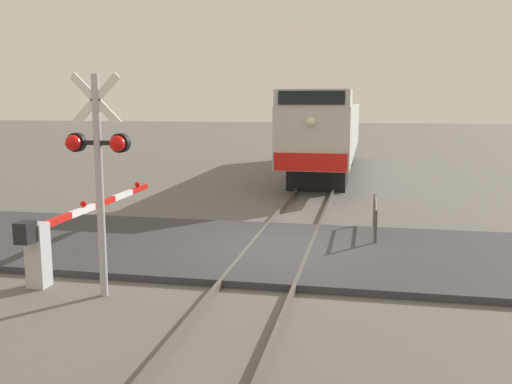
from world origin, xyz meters
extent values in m
plane|color=#605E59|center=(0.00, 0.00, 0.00)|extent=(160.00, 160.00, 0.00)
cube|color=#59544C|center=(-0.72, 0.00, 0.07)|extent=(0.08, 80.00, 0.15)
cube|color=#59544C|center=(0.72, 0.00, 0.07)|extent=(0.08, 80.00, 0.15)
cube|color=#38383A|center=(0.00, 0.00, 0.07)|extent=(36.00, 5.31, 0.15)
cube|color=black|center=(0.00, 10.79, 0.53)|extent=(2.33, 3.20, 1.05)
cube|color=black|center=(0.00, 19.72, 0.53)|extent=(2.33, 3.20, 1.05)
cube|color=silver|center=(0.00, 15.26, 2.20)|extent=(2.74, 16.23, 2.31)
cube|color=silver|center=(0.00, 8.48, 3.66)|extent=(2.69, 2.68, 0.60)
cube|color=black|center=(0.00, 7.11, 3.66)|extent=(2.33, 0.06, 0.48)
cube|color=red|center=(0.00, 7.10, 1.40)|extent=(2.60, 0.08, 0.64)
sphere|color=#F2EACC|center=(0.00, 7.09, 2.84)|extent=(0.36, 0.36, 0.36)
cylinder|color=#ADADB2|center=(-2.71, -3.48, 2.01)|extent=(0.14, 0.14, 4.02)
cube|color=white|center=(-2.71, -3.48, 3.57)|extent=(0.95, 0.04, 0.95)
cube|color=white|center=(-2.71, -3.48, 3.57)|extent=(0.95, 0.04, 0.95)
cube|color=black|center=(-2.71, -3.48, 2.82)|extent=(1.04, 0.08, 0.08)
sphere|color=red|center=(-3.13, -3.58, 2.82)|extent=(0.28, 0.28, 0.28)
sphere|color=red|center=(-2.29, -3.58, 2.82)|extent=(0.28, 0.28, 0.28)
cylinder|color=black|center=(-3.13, -3.46, 2.82)|extent=(0.34, 0.14, 0.34)
cylinder|color=black|center=(-2.29, -3.46, 2.82)|extent=(0.34, 0.14, 0.34)
cube|color=silver|center=(-4.16, -3.26, 0.63)|extent=(0.36, 0.36, 1.26)
cube|color=black|center=(-4.16, -3.61, 1.16)|extent=(0.28, 0.36, 0.40)
cube|color=red|center=(-4.16, -2.54, 1.16)|extent=(0.10, 1.05, 0.14)
cube|color=white|center=(-4.16, -1.49, 1.16)|extent=(0.10, 1.05, 0.14)
cube|color=red|center=(-4.16, -0.44, 1.16)|extent=(0.10, 1.05, 0.14)
cube|color=white|center=(-4.16, 0.61, 1.16)|extent=(0.10, 1.05, 0.14)
cube|color=red|center=(-4.16, 1.66, 1.16)|extent=(0.10, 1.05, 0.14)
sphere|color=red|center=(-4.16, -1.43, 1.30)|extent=(0.14, 0.14, 0.14)
sphere|color=red|center=(-4.16, 1.57, 1.30)|extent=(0.14, 0.14, 0.14)
cylinder|color=#4C4742|center=(2.23, 0.89, 0.47)|extent=(0.08, 0.08, 0.95)
cylinder|color=#4C4742|center=(2.23, 3.30, 0.47)|extent=(0.08, 0.08, 0.95)
cylinder|color=#4C4742|center=(2.23, 2.09, 0.91)|extent=(0.06, 2.41, 0.06)
cylinder|color=#4C4742|center=(2.23, 2.09, 0.52)|extent=(0.06, 2.41, 0.06)
camera|label=1|loc=(1.99, -12.69, 3.56)|focal=39.44mm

